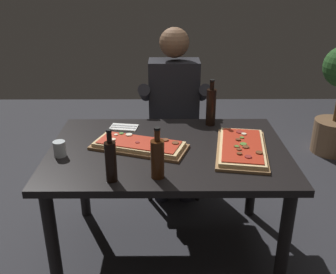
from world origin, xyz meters
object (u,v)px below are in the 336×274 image
Objects in this scene: tumbler_near_camera at (60,149)px; diner_chair at (174,131)px; wine_bottle_dark at (211,106)px; pizza_rectangular_left at (242,148)px; oil_bottle_amber at (111,160)px; dining_table at (168,162)px; pizza_rectangular_front at (139,145)px; seated_diner at (174,107)px; vinegar_bottle_green at (157,158)px.

diner_chair is at bearing 55.30° from tumbler_near_camera.
wine_bottle_dark is at bearing 27.66° from tumbler_near_camera.
pizza_rectangular_left is 2.12× the size of oil_bottle_amber.
wine_bottle_dark is (0.29, 0.37, 0.23)m from dining_table.
oil_bottle_amber is at bearing -105.07° from diner_chair.
wine_bottle_dark is 1.14× the size of oil_bottle_amber.
oil_bottle_amber is at bearing -106.56° from pizza_rectangular_front.
oil_bottle_amber is at bearing -106.61° from seated_diner.
diner_chair is (0.22, 0.86, -0.27)m from pizza_rectangular_front.
oil_bottle_amber is at bearing -40.39° from tumbler_near_camera.
dining_table is 0.63m from tumbler_near_camera.
pizza_rectangular_left is at bearing -71.51° from wine_bottle_dark.
pizza_rectangular_front and pizza_rectangular_left have the same top height.
wine_bottle_dark is 1.02m from tumbler_near_camera.
dining_table is 1.05× the size of seated_diner.
dining_table is 4.46× the size of wine_bottle_dark.
pizza_rectangular_front is at bearing -140.75° from wine_bottle_dark.
tumbler_near_camera is at bearing 156.36° from vinegar_bottle_green.
diner_chair is (0.66, 0.95, -0.30)m from tumbler_near_camera.
seated_diner reaches higher than oil_bottle_amber.
pizza_rectangular_front is at bearing 108.84° from vinegar_bottle_green.
diner_chair is at bearing 116.35° from wine_bottle_dark.
pizza_rectangular_front is 6.83× the size of tumbler_near_camera.
dining_table is at bearing -93.88° from seated_diner.
seated_diner is at bearing 73.39° from oil_bottle_amber.
wine_bottle_dark is (-0.14, 0.41, 0.11)m from pizza_rectangular_left.
pizza_rectangular_front is 1.92× the size of wine_bottle_dark.
pizza_rectangular_front is 2.22× the size of vinegar_bottle_green.
tumbler_near_camera is at bearing -152.34° from wine_bottle_dark.
dining_table is 15.84× the size of tumbler_near_camera.
vinegar_bottle_green reaches higher than pizza_rectangular_front.
oil_bottle_amber is at bearing -171.02° from vinegar_bottle_green.
diner_chair is at bearing 85.02° from vinegar_bottle_green.
pizza_rectangular_front is (-0.17, -0.00, 0.11)m from dining_table.
wine_bottle_dark is 0.24× the size of seated_diner.
wine_bottle_dark is at bearing -56.60° from seated_diner.
pizza_rectangular_front is 0.60m from wine_bottle_dark.
pizza_rectangular_left is 0.58m from vinegar_bottle_green.
tumbler_near_camera is at bearing -167.66° from pizza_rectangular_front.
wine_bottle_dark reaches higher than dining_table.
oil_bottle_amber is (-0.11, -0.38, 0.09)m from pizza_rectangular_front.
oil_bottle_amber is (-0.28, -0.38, 0.21)m from dining_table.
dining_table is 2.39× the size of pizza_rectangular_left.
pizza_rectangular_front is 0.45m from tumbler_near_camera.
dining_table is 2.32× the size of pizza_rectangular_front.
seated_diner is (0.66, 0.83, -0.04)m from tumbler_near_camera.
oil_bottle_amber is (-0.57, -0.75, -0.02)m from wine_bottle_dark.
diner_chair is (0.05, 0.86, -0.16)m from dining_table.
seated_diner is at bearing 73.37° from pizza_rectangular_front.
seated_diner is at bearing 84.46° from vinegar_bottle_green.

